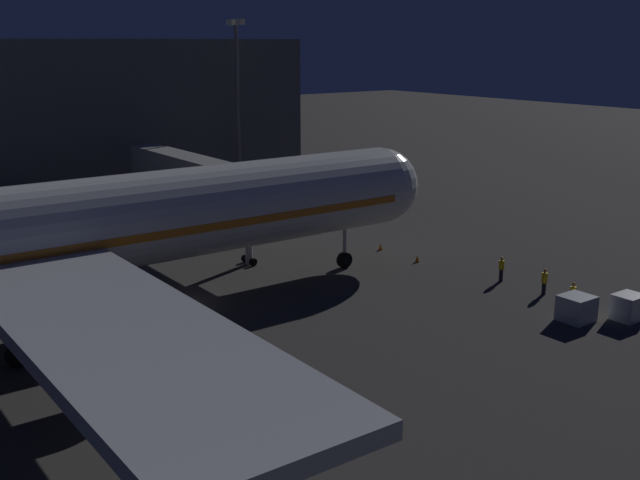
# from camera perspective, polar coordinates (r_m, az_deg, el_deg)

# --- Properties ---
(ground_plane) EXTENTS (320.00, 320.00, 0.00)m
(ground_plane) POSITION_cam_1_polar(r_m,az_deg,el_deg) (51.01, -11.00, -4.77)
(ground_plane) COLOR #383533
(jet_bridge) EXTENTS (21.63, 3.40, 7.50)m
(jet_bridge) POSITION_cam_1_polar(r_m,az_deg,el_deg) (63.50, -8.49, 4.74)
(jet_bridge) COLOR #9E9E99
(jet_bridge) RESTS_ON ground_plane
(apron_floodlight_mast) EXTENTS (2.90, 0.50, 18.86)m
(apron_floodlight_mast) POSITION_cam_1_polar(r_m,az_deg,el_deg) (80.34, -6.18, 10.41)
(apron_floodlight_mast) COLOR #59595E
(apron_floodlight_mast) RESTS_ON ground_plane
(baggage_container_near_belt) EXTENTS (1.55, 1.79, 1.61)m
(baggage_container_near_belt) POSITION_cam_1_polar(r_m,az_deg,el_deg) (50.98, 22.06, -4.67)
(baggage_container_near_belt) COLOR #B7BABF
(baggage_container_near_belt) RESTS_ON ground_plane
(baggage_container_far_row) EXTENTS (1.81, 1.90, 1.61)m
(baggage_container_far_row) POSITION_cam_1_polar(r_m,az_deg,el_deg) (49.63, 18.62, -4.87)
(baggage_container_far_row) COLOR #B7BABF
(baggage_container_far_row) RESTS_ON ground_plane
(ground_crew_near_nose_gear) EXTENTS (0.40, 0.40, 1.84)m
(ground_crew_near_nose_gear) POSITION_cam_1_polar(r_m,az_deg,el_deg) (56.05, 13.41, -2.04)
(ground_crew_near_nose_gear) COLOR black
(ground_crew_near_nose_gear) RESTS_ON ground_plane
(ground_crew_by_belt_loader) EXTENTS (0.40, 0.40, 1.82)m
(ground_crew_by_belt_loader) POSITION_cam_1_polar(r_m,az_deg,el_deg) (53.94, 16.43, -2.92)
(ground_crew_by_belt_loader) COLOR black
(ground_crew_by_belt_loader) RESTS_ON ground_plane
(ground_crew_under_port_wing) EXTENTS (0.40, 0.40, 1.67)m
(ground_crew_under_port_wing) POSITION_cam_1_polar(r_m,az_deg,el_deg) (52.02, 18.39, -3.82)
(ground_crew_under_port_wing) COLOR black
(ground_crew_under_port_wing) RESTS_ON ground_plane
(traffic_cone_nose_port) EXTENTS (0.36, 0.36, 0.55)m
(traffic_cone_nose_port) POSITION_cam_1_polar(r_m,az_deg,el_deg) (59.95, 7.28, -1.39)
(traffic_cone_nose_port) COLOR orange
(traffic_cone_nose_port) RESTS_ON ground_plane
(traffic_cone_nose_starboard) EXTENTS (0.36, 0.36, 0.55)m
(traffic_cone_nose_starboard) POSITION_cam_1_polar(r_m,az_deg,el_deg) (63.08, 4.54, -0.51)
(traffic_cone_nose_starboard) COLOR orange
(traffic_cone_nose_starboard) RESTS_ON ground_plane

